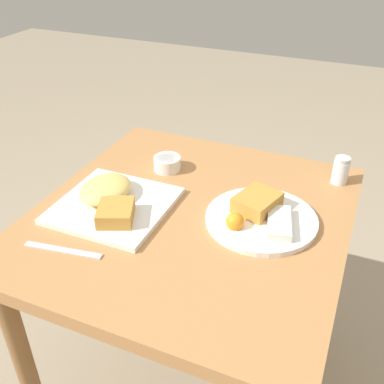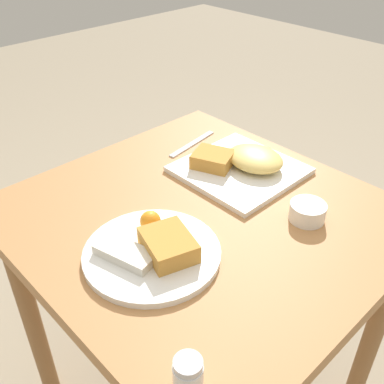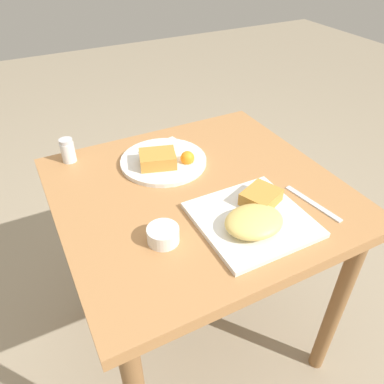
% 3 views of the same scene
% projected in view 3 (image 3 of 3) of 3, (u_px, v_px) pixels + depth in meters
% --- Properties ---
extents(ground_plane, '(8.00, 8.00, 0.00)m').
position_uv_depth(ground_plane, '(197.00, 331.00, 1.52)').
color(ground_plane, gray).
extents(dining_table, '(0.80, 0.76, 0.73)m').
position_uv_depth(dining_table, '(198.00, 216.00, 1.15)').
color(dining_table, '#B27A47').
rests_on(dining_table, ground_plane).
extents(plate_square_near, '(0.27, 0.27, 0.06)m').
position_uv_depth(plate_square_near, '(254.00, 217.00, 0.95)').
color(plate_square_near, white).
rests_on(plate_square_near, dining_table).
extents(plate_oval_far, '(0.27, 0.27, 0.05)m').
position_uv_depth(plate_oval_far, '(163.00, 159.00, 1.18)').
color(plate_oval_far, white).
rests_on(plate_oval_far, dining_table).
extents(sauce_ramekin, '(0.08, 0.08, 0.04)m').
position_uv_depth(sauce_ramekin, '(163.00, 234.00, 0.90)').
color(sauce_ramekin, white).
rests_on(sauce_ramekin, dining_table).
extents(salt_shaker, '(0.04, 0.04, 0.08)m').
position_uv_depth(salt_shaker, '(68.00, 152.00, 1.18)').
color(salt_shaker, white).
rests_on(salt_shaker, dining_table).
extents(butter_knife, '(0.04, 0.19, 0.00)m').
position_uv_depth(butter_knife, '(313.00, 203.00, 1.03)').
color(butter_knife, silver).
rests_on(butter_knife, dining_table).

